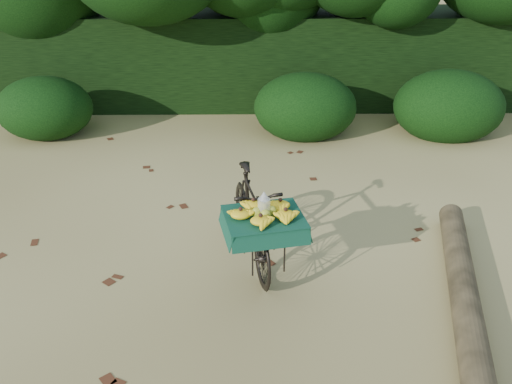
{
  "coord_description": "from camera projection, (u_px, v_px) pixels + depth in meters",
  "views": [
    {
      "loc": [
        0.52,
        -4.71,
        3.45
      ],
      "look_at": [
        0.59,
        0.2,
        0.95
      ],
      "focal_mm": 38.0,
      "sensor_mm": 36.0,
      "label": 1
    }
  ],
  "objects": [
    {
      "name": "hedge_backdrop",
      "position": [
        223.0,
        58.0,
        10.96
      ],
      "size": [
        26.0,
        1.8,
        1.8
      ],
      "primitive_type": "cube",
      "color": "black",
      "rests_on": "ground"
    },
    {
      "name": "leaf_litter",
      "position": [
        205.0,
        246.0,
        6.34
      ],
      "size": [
        7.0,
        7.3,
        0.01
      ],
      "primitive_type": null,
      "color": "#4B2614",
      "rests_on": "ground"
    },
    {
      "name": "bush_clumps",
      "position": [
        248.0,
        110.0,
        9.39
      ],
      "size": [
        8.8,
        1.7,
        0.9
      ],
      "primitive_type": null,
      "color": "black",
      "rests_on": "ground"
    },
    {
      "name": "tree_row",
      "position": [
        183.0,
        7.0,
        9.74
      ],
      "size": [
        14.5,
        2.0,
        4.0
      ],
      "primitive_type": null,
      "color": "black",
      "rests_on": "ground"
    },
    {
      "name": "ground",
      "position": [
        201.0,
        280.0,
        5.76
      ],
      "size": [
        80.0,
        80.0,
        0.0
      ],
      "primitive_type": "plane",
      "color": "#D3BF70",
      "rests_on": "ground"
    },
    {
      "name": "fallen_log",
      "position": [
        467.0,
        312.0,
        5.08
      ],
      "size": [
        1.22,
        3.81,
        0.28
      ],
      "primitive_type": "cylinder",
      "rotation": [
        1.57,
        0.0,
        -0.25
      ],
      "color": "brown",
      "rests_on": "ground"
    },
    {
      "name": "vendor_bicycle",
      "position": [
        252.0,
        218.0,
        5.87
      ],
      "size": [
        0.97,
        1.87,
        1.06
      ],
      "rotation": [
        0.0,
        0.0,
        0.2
      ],
      "color": "black",
      "rests_on": "ground"
    }
  ]
}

